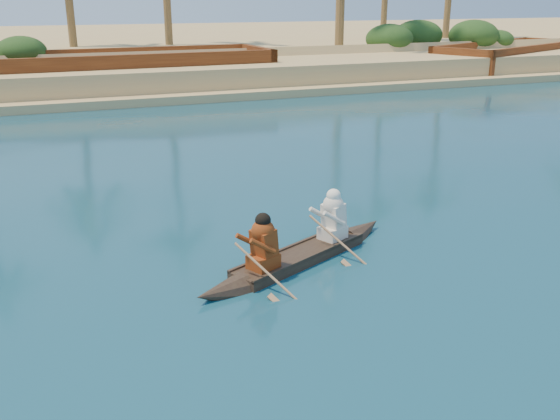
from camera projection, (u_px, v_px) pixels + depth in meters
name	position (u px, v px, depth m)	size (l,w,h in m)	color
sandy_embankment	(111.00, 49.00, 48.31)	(150.00, 51.00, 1.50)	tan
shrub_cluster	(147.00, 57.00, 34.59)	(100.00, 6.00, 2.40)	#193915
canoe	(300.00, 248.00, 10.82)	(4.48, 2.51, 1.28)	#392C1F
barge_mid	(131.00, 75.00, 30.20)	(13.65, 4.91, 2.25)	brown
barge_right	(509.00, 60.00, 38.34)	(12.57, 8.27, 1.99)	brown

